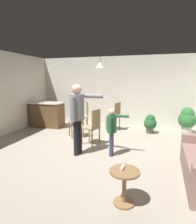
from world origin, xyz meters
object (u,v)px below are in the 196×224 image
Objects in this scene: dining_chair_by_counter at (77,120)px; spare_remote_on_table at (123,168)px; kitchen_counter at (47,114)px; potted_plant_corner at (150,123)px; dining_chair_centre_back at (93,125)px; dining_chair_spare at (84,114)px; dining_chair_near_wall at (115,115)px; potted_plant_by_wall at (187,119)px; side_table_by_couch at (124,183)px; person_adult at (78,112)px; person_child at (112,127)px.

dining_chair_by_counter is 3.29m from spare_remote_on_table.
kitchen_counter is at bearing 133.80° from spare_remote_on_table.
spare_remote_on_table is (-0.33, -3.84, 0.18)m from potted_plant_corner.
dining_chair_centre_back is at bearing -71.63° from dining_chair_by_counter.
kitchen_counter is 1.26× the size of dining_chair_spare.
potted_plant_by_wall is at bearing -67.61° from dining_chair_near_wall.
potted_plant_by_wall is (1.48, 4.22, 0.16)m from side_table_by_couch.
dining_chair_spare is at bearing 118.46° from side_table_by_couch.
potted_plant_by_wall is 6.86× the size of spare_remote_on_table.
dining_chair_near_wall is 1.12m from dining_chair_spare.
kitchen_counter is 9.69× the size of spare_remote_on_table.
side_table_by_couch is 2.60m from dining_chair_centre_back.
person_adult is 1.90× the size of potted_plant_by_wall.
person_child reaches higher than dining_chair_spare.
person_child is 1.14× the size of dining_chair_centre_back.
spare_remote_on_table is (2.01, -3.74, -0.01)m from dining_chair_spare.
potted_plant_corner is 0.73× the size of potted_plant_by_wall.
dining_chair_by_counter reaches higher than kitchen_counter.
kitchen_counter is at bearing -177.18° from potted_plant_corner.
person_adult is 1.43m from dining_chair_by_counter.
dining_chair_spare is (-0.82, 1.50, 0.00)m from dining_chair_centre_back.
dining_chair_by_counter is (-0.56, 1.22, -0.51)m from person_adult.
potted_plant_by_wall is 4.45m from spare_remote_on_table.
person_child is 2.35m from dining_chair_near_wall.
dining_chair_by_counter is at bearing -152.06° from person_adult.
dining_chair_by_counter is at bearing -156.45° from potted_plant_by_wall.
person_child reaches higher than dining_chair_by_counter.
dining_chair_centre_back is 1.54× the size of potted_plant_corner.
potted_plant_corner is (2.34, 0.10, -0.19)m from dining_chair_spare.
dining_chair_spare is (-1.50, 2.10, -0.16)m from person_child.
dining_chair_centre_back is at bearing 118.05° from spare_remote_on_table.
person_adult is 1.49× the size of person_child.
dining_chair_by_counter is at bearing -129.10° from person_child.
person_child is 8.75× the size of spare_remote_on_table.
dining_chair_spare is at bearing -145.50° from person_child.
spare_remote_on_table is at bearing -135.11° from dining_chair_centre_back.
person_adult is 13.04× the size of spare_remote_on_table.
kitchen_counter is at bearing 133.77° from side_table_by_couch.
dining_chair_spare is (1.49, 0.09, 0.07)m from kitchen_counter.
dining_chair_near_wall is 1.54× the size of potted_plant_corner.
kitchen_counter is 1.26× the size of dining_chair_near_wall.
potted_plant_corner is (3.83, 0.19, -0.12)m from kitchen_counter.
side_table_by_couch is 4.10m from dining_chair_near_wall.
spare_remote_on_table is at bearing -176.00° from dining_chair_spare.
dining_chair_centre_back is 7.69× the size of spare_remote_on_table.
dining_chair_centre_back is at bearing -133.41° from potted_plant_corner.
kitchen_counter is at bearing -125.02° from person_child.
person_adult is (-1.35, 1.53, 0.73)m from side_table_by_couch.
person_adult reaches higher than dining_chair_centre_back.
dining_chair_centre_back is 1.12× the size of potted_plant_by_wall.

